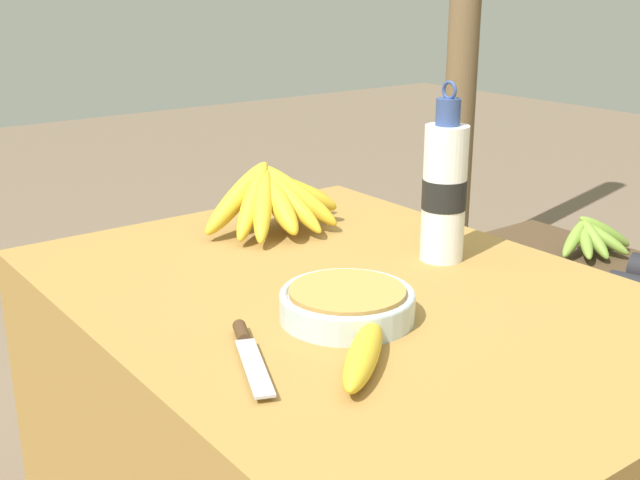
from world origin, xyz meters
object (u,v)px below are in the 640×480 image
at_px(banana_bunch_ripe, 276,197).
at_px(serving_bowl, 347,302).
at_px(banana_bunch_green, 593,235).
at_px(loose_banana_front, 364,354).
at_px(water_bottle, 444,190).
at_px(knife, 247,348).

bearing_deg(banana_bunch_ripe, serving_bowl, -20.40).
bearing_deg(banana_bunch_green, loose_banana_front, -67.02).
xyz_separation_m(banana_bunch_ripe, water_bottle, (0.33, 0.15, 0.06)).
bearing_deg(water_bottle, banana_bunch_ripe, -155.38).
bearing_deg(loose_banana_front, banana_bunch_green, 112.98).
distance_m(serving_bowl, banana_bunch_green, 1.45).
bearing_deg(serving_bowl, loose_banana_front, -31.22).
distance_m(banana_bunch_ripe, loose_banana_front, 0.64).
bearing_deg(loose_banana_front, knife, -141.83).
height_order(knife, banana_bunch_green, knife).
xyz_separation_m(serving_bowl, banana_bunch_green, (-0.46, 1.35, -0.27)).
bearing_deg(banana_bunch_ripe, water_bottle, 24.62).
xyz_separation_m(knife, banana_bunch_green, (-0.48, 1.54, -0.25)).
bearing_deg(serving_bowl, water_bottle, 109.06).
height_order(banana_bunch_ripe, water_bottle, water_bottle).
distance_m(knife, banana_bunch_green, 1.64).
bearing_deg(loose_banana_front, banana_bunch_ripe, 156.75).
xyz_separation_m(loose_banana_front, knife, (-0.13, -0.10, -0.01)).
relative_size(water_bottle, knife, 1.55).
distance_m(serving_bowl, knife, 0.19).
height_order(water_bottle, loose_banana_front, water_bottle).
bearing_deg(knife, water_bottle, 126.47).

